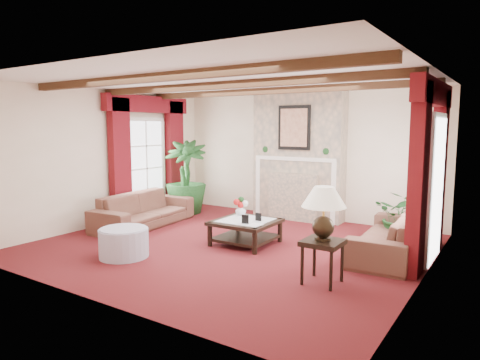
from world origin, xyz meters
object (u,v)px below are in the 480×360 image
Objects in this scene: sofa_right at (390,227)px; ottoman at (124,243)px; sofa_left at (144,204)px; potted_palm at (186,193)px; side_table at (322,262)px; coffee_table at (246,232)px.

sofa_right is 4.09m from ottoman.
potted_palm is at bearing -0.56° from sofa_left.
side_table is at bearing 11.92° from ottoman.
side_table is (1.79, -1.01, 0.08)m from coffee_table.
side_table is at bearing -109.16° from sofa_left.
potted_palm is (-0.13, 1.43, 0.03)m from sofa_left.
coffee_table is at bearing 54.57° from ottoman.
sofa_right is at bearing 34.91° from ottoman.
potted_palm reaches higher than sofa_right.
sofa_left is 4.65m from sofa_right.
side_table is (4.33, -2.44, -0.19)m from potted_palm.
coffee_table is at bearing -95.76° from sofa_left.
sofa_left is at bearing -84.37° from sofa_right.
ottoman is (-3.35, -2.34, -0.21)m from sofa_right.
coffee_table is at bearing -29.55° from potted_palm.
side_table is at bearing -29.45° from potted_palm.
sofa_right is (4.60, 0.70, -0.01)m from sofa_left.
sofa_right is 3.98× the size of side_table.
potted_palm is 1.92× the size of coffee_table.
coffee_table is 2.06m from side_table.
side_table is at bearing -30.32° from coffee_table.
sofa_left reaches higher than sofa_right.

